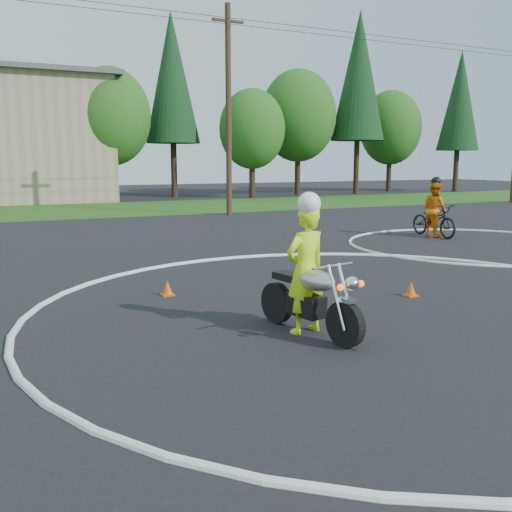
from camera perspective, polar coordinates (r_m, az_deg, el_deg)
name	(u,v)px	position (r m, az deg, el deg)	size (l,w,h in m)	color
ground	(505,360)	(8.46, 23.65, -9.48)	(120.00, 120.00, 0.00)	black
grass_strip	(104,209)	(32.81, -14.98, 4.53)	(120.00, 10.00, 0.02)	#1E4714
course_markings	(411,283)	(12.91, 15.27, -2.62)	(19.05, 19.05, 0.12)	silver
primary_motorcycle	(311,298)	(8.73, 5.50, -4.23)	(0.78, 2.22, 1.18)	black
rider_primary_grp	(306,266)	(8.74, 5.01, -0.98)	(0.80, 0.60, 2.18)	#C5F319
rider_second_grp	(434,216)	(21.12, 17.40, 3.88)	(0.86, 2.23, 2.11)	black
treeline	(276,109)	(45.10, 1.99, 14.49)	(38.20, 8.10, 14.52)	#382619
utility_poles	(228,108)	(28.53, -2.77, 14.58)	(41.60, 1.12, 10.00)	#473321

